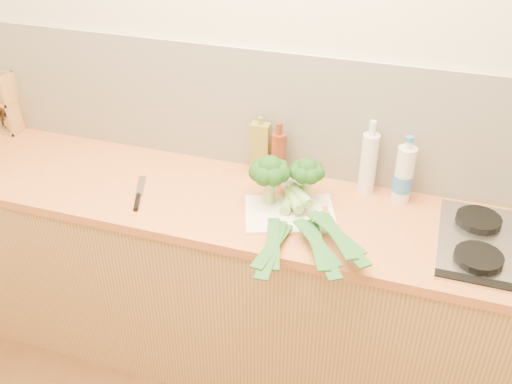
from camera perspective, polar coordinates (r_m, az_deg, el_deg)
room_shell at (r=2.44m, az=1.92°, el=7.87°), size 3.50×3.50×3.50m
counter at (r=2.61m, az=-0.23°, el=-9.29°), size 3.20×0.62×0.90m
chopping_board at (r=2.26m, az=3.41°, el=-2.15°), size 0.42×0.36×0.01m
broccoli_left at (r=2.24m, az=1.38°, el=2.05°), size 0.16×0.17×0.21m
broccoli_right at (r=2.26m, az=5.10°, el=1.98°), size 0.14×0.14×0.19m
leek_front at (r=2.22m, az=2.88°, el=-1.97°), size 0.12×0.67×0.04m
leek_mid at (r=2.20m, az=4.32°, el=-1.77°), size 0.40×0.61×0.04m
leek_back at (r=2.19m, az=5.51°, el=-1.42°), size 0.46×0.51×0.04m
chefs_knife at (r=2.39m, az=-11.72°, el=-0.60°), size 0.13×0.26×0.02m
oil_tin at (r=2.47m, az=0.44°, el=4.38°), size 0.08×0.05×0.27m
glass_bottle at (r=2.38m, az=11.19°, el=2.92°), size 0.07×0.07×0.32m
amber_bottle at (r=2.44m, az=2.27°, el=3.69°), size 0.06×0.06×0.26m
water_bottle at (r=2.36m, az=14.54°, el=1.53°), size 0.08×0.08×0.27m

